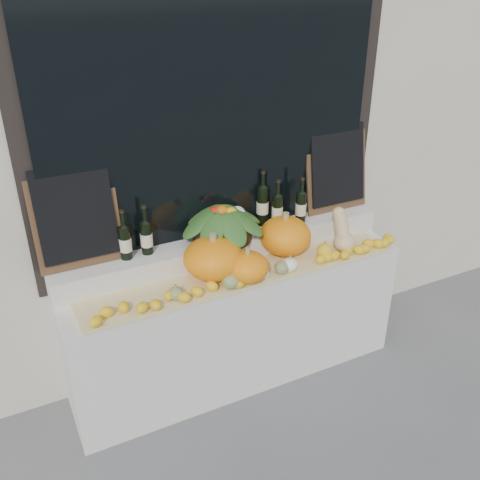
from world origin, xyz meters
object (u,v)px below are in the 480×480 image
produce_bowl (222,222)px  butternut_squash (343,234)px  wine_bottle_tall (263,205)px  pumpkin_left (213,258)px  pumpkin_right (285,236)px

produce_bowl → butternut_squash: bearing=-20.0°
butternut_squash → wine_bottle_tall: size_ratio=0.75×
butternut_squash → wine_bottle_tall: (-0.43, 0.36, 0.15)m
pumpkin_left → produce_bowl: size_ratio=0.63×
pumpkin_left → pumpkin_right: size_ratio=1.08×
butternut_squash → produce_bowl: 0.83m
pumpkin_right → wine_bottle_tall: (-0.06, 0.22, 0.15)m
pumpkin_left → pumpkin_right: bearing=6.6°
pumpkin_left → butternut_squash: size_ratio=1.29×
pumpkin_left → produce_bowl: bearing=52.7°
pumpkin_left → pumpkin_right: 0.56m
pumpkin_left → butternut_squash: (0.93, -0.07, -0.01)m
butternut_squash → produce_bowl: bearing=160.0°
pumpkin_left → wine_bottle_tall: bearing=29.6°
pumpkin_left → butternut_squash: 0.93m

